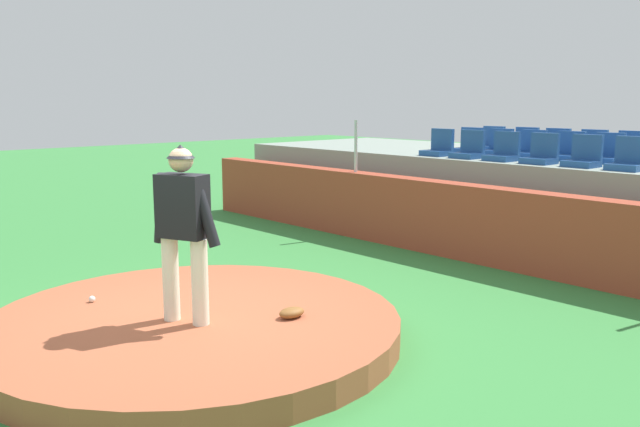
{
  "coord_description": "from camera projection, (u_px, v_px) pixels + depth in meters",
  "views": [
    {
      "loc": [
        5.93,
        -3.57,
        2.56
      ],
      "look_at": [
        0.0,
        1.84,
        1.17
      ],
      "focal_mm": 37.12,
      "sensor_mm": 36.0,
      "label": 1
    }
  ],
  "objects": [
    {
      "name": "stadium_chair_5",
      "position": [
        628.0,
        160.0,
        9.83
      ],
      "size": [
        0.48,
        0.44,
        0.5
      ],
      "rotation": [
        0.0,
        0.0,
        3.14
      ],
      "color": "#204A8C",
      "rests_on": "bleacher_platform"
    },
    {
      "name": "stadium_chair_14",
      "position": [
        555.0,
        147.0,
        12.58
      ],
      "size": [
        0.48,
        0.44,
        0.5
      ],
      "rotation": [
        0.0,
        0.0,
        3.14
      ],
      "color": "#204A8C",
      "rests_on": "bleacher_platform"
    },
    {
      "name": "stadium_chair_16",
      "position": [
        629.0,
        151.0,
        11.57
      ],
      "size": [
        0.48,
        0.44,
        0.5
      ],
      "rotation": [
        0.0,
        0.0,
        3.14
      ],
      "color": "#204A8C",
      "rests_on": "bleacher_platform"
    },
    {
      "name": "brick_barrier",
      "position": [
        479.0,
        224.0,
        10.52
      ],
      "size": [
        13.84,
        0.4,
        1.22
      ],
      "primitive_type": "cube",
      "color": "#A0402A",
      "rests_on": "ground_plane"
    },
    {
      "name": "bleacher_platform",
      "position": [
        560.0,
        198.0,
        12.23
      ],
      "size": [
        13.6,
        3.89,
        1.52
      ],
      "primitive_type": "cube",
      "color": "gray",
      "rests_on": "ground_plane"
    },
    {
      "name": "stadium_chair_12",
      "position": [
        491.0,
        143.0,
        13.6
      ],
      "size": [
        0.48,
        0.44,
        0.5
      ],
      "rotation": [
        0.0,
        0.0,
        3.14
      ],
      "color": "#204A8C",
      "rests_on": "bleacher_platform"
    },
    {
      "name": "stadium_chair_1",
      "position": [
        469.0,
        149.0,
        11.88
      ],
      "size": [
        0.48,
        0.44,
        0.5
      ],
      "rotation": [
        0.0,
        0.0,
        3.14
      ],
      "color": "#204A8C",
      "rests_on": "bleacher_platform"
    },
    {
      "name": "fielding_glove",
      "position": [
        292.0,
        313.0,
        7.01
      ],
      "size": [
        0.21,
        0.3,
        0.11
      ],
      "primitive_type": "ellipsoid",
      "rotation": [
        0.0,
        0.0,
        1.55
      ],
      "color": "brown",
      "rests_on": "pitchers_mound"
    },
    {
      "name": "fence_post_left",
      "position": [
        356.0,
        146.0,
        12.34
      ],
      "size": [
        0.06,
        0.06,
        0.97
      ],
      "primitive_type": "cylinder",
      "color": "silver",
      "rests_on": "brick_barrier"
    },
    {
      "name": "stadium_chair_2",
      "position": [
        503.0,
        152.0,
        11.37
      ],
      "size": [
        0.48,
        0.44,
        0.5
      ],
      "rotation": [
        0.0,
        0.0,
        3.14
      ],
      "color": "#204A8C",
      "rests_on": "bleacher_platform"
    },
    {
      "name": "stadium_chair_15",
      "position": [
        591.0,
        149.0,
        12.07
      ],
      "size": [
        0.48,
        0.44,
        0.5
      ],
      "rotation": [
        0.0,
        0.0,
        3.14
      ],
      "color": "#204A8C",
      "rests_on": "bleacher_platform"
    },
    {
      "name": "stadium_chair_4",
      "position": [
        584.0,
        157.0,
        10.35
      ],
      "size": [
        0.48,
        0.44,
        0.5
      ],
      "rotation": [
        0.0,
        0.0,
        3.14
      ],
      "color": "#204A8C",
      "rests_on": "bleacher_platform"
    },
    {
      "name": "baseball",
      "position": [
        92.0,
        299.0,
        7.55
      ],
      "size": [
        0.07,
        0.07,
        0.07
      ],
      "primitive_type": "sphere",
      "color": "white",
      "rests_on": "pitchers_mound"
    },
    {
      "name": "stadium_chair_3",
      "position": [
        541.0,
        154.0,
        10.86
      ],
      "size": [
        0.48,
        0.44,
        0.5
      ],
      "rotation": [
        0.0,
        0.0,
        3.14
      ],
      "color": "#204A8C",
      "rests_on": "bleacher_platform"
    },
    {
      "name": "stadium_chair_13",
      "position": [
        524.0,
        145.0,
        13.08
      ],
      "size": [
        0.48,
        0.44,
        0.5
      ],
      "rotation": [
        0.0,
        0.0,
        3.14
      ],
      "color": "#204A8C",
      "rests_on": "bleacher_platform"
    },
    {
      "name": "stadium_chair_0",
      "position": [
        439.0,
        147.0,
        12.42
      ],
      "size": [
        0.48,
        0.44,
        0.5
      ],
      "rotation": [
        0.0,
        0.0,
        3.14
      ],
      "color": "#204A8C",
      "rests_on": "bleacher_platform"
    },
    {
      "name": "stadium_chair_10",
      "position": [
        607.0,
        154.0,
        10.94
      ],
      "size": [
        0.48,
        0.44,
        0.5
      ],
      "rotation": [
        0.0,
        0.0,
        3.14
      ],
      "color": "#204A8C",
      "rests_on": "bleacher_platform"
    },
    {
      "name": "pitcher",
      "position": [
        183.0,
        221.0,
        6.71
      ],
      "size": [
        0.78,
        0.45,
        1.85
      ],
      "rotation": [
        0.0,
        0.0,
        0.41
      ],
      "color": "white",
      "rests_on": "pitchers_mound"
    },
    {
      "name": "stadium_chair_9",
      "position": [
        568.0,
        151.0,
        11.44
      ],
      "size": [
        0.48,
        0.44,
        0.5
      ],
      "rotation": [
        0.0,
        0.0,
        3.14
      ],
      "color": "#204A8C",
      "rests_on": "bleacher_platform"
    },
    {
      "name": "stadium_chair_8",
      "position": [
        531.0,
        149.0,
        11.96
      ],
      "size": [
        0.48,
        0.44,
        0.5
      ],
      "rotation": [
        0.0,
        0.0,
        3.14
      ],
      "color": "#204A8C",
      "rests_on": "bleacher_platform"
    },
    {
      "name": "stadium_chair_6",
      "position": [
        469.0,
        145.0,
        13.0
      ],
      "size": [
        0.48,
        0.44,
        0.5
      ],
      "rotation": [
        0.0,
        0.0,
        3.14
      ],
      "color": "#204A8C",
      "rests_on": "bleacher_platform"
    },
    {
      "name": "ground_plane",
      "position": [
        194.0,
        340.0,
        7.13
      ],
      "size": [
        60.0,
        60.0,
        0.0
      ],
      "primitive_type": "plane",
      "color": "#36823B"
    },
    {
      "name": "stadium_chair_7",
      "position": [
        498.0,
        147.0,
        12.5
      ],
      "size": [
        0.48,
        0.44,
        0.5
      ],
      "rotation": [
        0.0,
        0.0,
        3.14
      ],
      "color": "#204A8C",
      "rests_on": "bleacher_platform"
    },
    {
      "name": "pitchers_mound",
      "position": [
        193.0,
        328.0,
        7.1
      ],
      "size": [
        4.44,
        4.44,
        0.27
      ],
      "primitive_type": "cylinder",
      "color": "#A45536",
      "rests_on": "ground_plane"
    }
  ]
}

